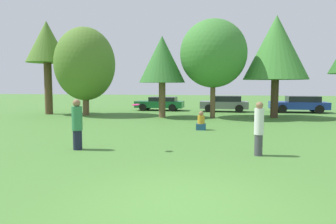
% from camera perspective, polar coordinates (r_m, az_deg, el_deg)
% --- Properties ---
extents(ground_plane, '(120.00, 120.00, 0.00)m').
position_cam_1_polar(ground_plane, '(5.86, 2.11, -17.03)').
color(ground_plane, '#477A33').
extents(person_thrower, '(0.36, 0.36, 1.72)m').
position_cam_1_polar(person_thrower, '(10.77, -16.71, -2.21)').
color(person_thrower, '#191E33').
rests_on(person_thrower, ground).
extents(person_catcher, '(0.29, 0.29, 1.69)m').
position_cam_1_polar(person_catcher, '(9.84, 16.71, -2.92)').
color(person_catcher, '#3F3F47').
rests_on(person_catcher, ground).
extents(frisbee, '(0.25, 0.25, 0.06)m').
position_cam_1_polar(frisbee, '(10.11, -6.08, 1.37)').
color(frisbee, '#F21E72').
extents(bystander_sitting, '(0.46, 0.39, 0.93)m').
position_cam_1_polar(bystander_sitting, '(14.96, 6.23, -1.95)').
color(bystander_sitting, navy).
rests_on(bystander_sitting, ground).
extents(tree_0, '(3.06, 3.06, 6.93)m').
position_cam_1_polar(tree_0, '(24.77, -21.83, 11.84)').
color(tree_0, brown).
rests_on(tree_0, ground).
extents(tree_1, '(4.31, 4.31, 6.32)m').
position_cam_1_polar(tree_1, '(22.86, -15.34, 8.68)').
color(tree_1, brown).
rests_on(tree_1, ground).
extents(tree_2, '(3.12, 3.12, 5.47)m').
position_cam_1_polar(tree_2, '(20.60, -1.12, 9.77)').
color(tree_2, brown).
rests_on(tree_2, ground).
extents(tree_3, '(4.41, 4.41, 6.52)m').
position_cam_1_polar(tree_3, '(20.65, 8.52, 10.78)').
color(tree_3, brown).
rests_on(tree_3, ground).
extents(tree_4, '(4.23, 4.23, 6.79)m').
position_cam_1_polar(tree_4, '(21.74, 19.66, 11.28)').
color(tree_4, '#473323').
rests_on(tree_4, ground).
extents(parked_car_green, '(4.13, 2.06, 1.16)m').
position_cam_1_polar(parked_car_green, '(26.27, -1.43, 1.66)').
color(parked_car_green, '#196633').
rests_on(parked_car_green, ground).
extents(parked_car_grey, '(3.89, 1.88, 1.30)m').
position_cam_1_polar(parked_car_grey, '(25.43, 10.64, 1.60)').
color(parked_car_grey, slate).
rests_on(parked_car_grey, ground).
extents(parked_car_blue, '(4.39, 2.10, 1.31)m').
position_cam_1_polar(parked_car_blue, '(26.42, 23.45, 1.43)').
color(parked_car_blue, '#1E389E').
rests_on(parked_car_blue, ground).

